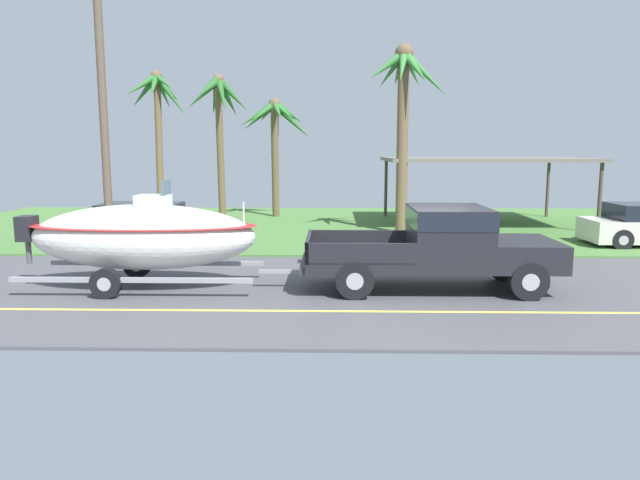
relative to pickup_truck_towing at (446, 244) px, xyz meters
name	(u,v)px	position (x,y,z in m)	size (l,w,h in m)	color
ground	(383,236)	(-0.71, 8.28, -1.04)	(36.00, 22.00, 0.11)	#4C4C51
pickup_truck_towing	(446,244)	(0.00, 0.00, 0.00)	(5.72, 2.13, 1.85)	black
boat_on_trailer	(143,236)	(-6.77, 0.00, 0.14)	(6.29, 2.23, 2.43)	gray
parked_sedan_near	(147,225)	(-8.55, 5.80, -0.36)	(4.40, 1.88, 1.38)	black
carport_awning	(482,160)	(3.55, 11.41, 1.62)	(7.83, 5.80, 2.76)	#4C4238
palm_tree_near_left	(276,124)	(-5.10, 13.76, 3.16)	(3.35, 2.72, 5.36)	brown
palm_tree_near_right	(219,107)	(-7.35, 12.36, 3.83)	(2.76, 3.04, 6.23)	brown
palm_tree_mid	(404,97)	(0.00, 8.64, 3.92)	(3.08, 2.93, 6.79)	brown
palm_tree_far_left	(157,104)	(-10.27, 13.31, 4.03)	(2.81, 2.88, 6.49)	brown
utility_pole	(103,109)	(-9.30, 4.63, 3.24)	(0.24, 1.80, 8.24)	brown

